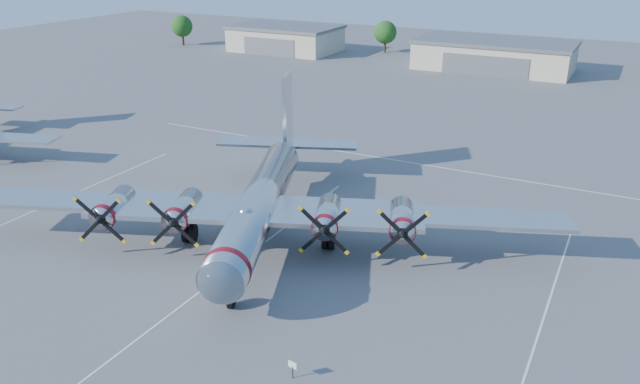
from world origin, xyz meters
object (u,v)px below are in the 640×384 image
at_px(tree_west, 385,32).
at_px(info_placard, 293,367).
at_px(main_bomber_b29, 264,234).
at_px(hangar_west, 286,38).
at_px(tree_far_west, 182,26).
at_px(hangar_center, 494,55).

xyz_separation_m(tree_west, info_placard, (35.35, -102.54, -3.44)).
distance_m(main_bomber_b29, info_placard, 18.80).
xyz_separation_m(hangar_west, main_bomber_b29, (44.03, -79.52, -2.71)).
bearing_deg(tree_far_west, hangar_west, 9.01).
relative_size(hangar_west, tree_far_west, 3.40).
bearing_deg(hangar_center, hangar_west, 180.00).
relative_size(hangar_center, main_bomber_b29, 0.59).
distance_m(hangar_west, main_bomber_b29, 90.94).
height_order(tree_far_west, info_placard, tree_far_west).
distance_m(hangar_center, tree_far_west, 70.13).
bearing_deg(main_bomber_b29, hangar_west, 97.82).
xyz_separation_m(hangar_west, tree_far_west, (-25.00, -3.96, 1.51)).
xyz_separation_m(tree_west, main_bomber_b29, (24.03, -87.56, -4.22)).
distance_m(hangar_west, tree_far_west, 25.36).
relative_size(hangar_center, info_placard, 25.85).
distance_m(hangar_center, main_bomber_b29, 79.57).
relative_size(hangar_west, tree_west, 3.40).
bearing_deg(main_bomber_b29, info_placard, -74.08).
distance_m(hangar_center, tree_west, 26.30).
xyz_separation_m(hangar_west, tree_west, (20.00, 8.04, 1.51)).
xyz_separation_m(hangar_center, info_placard, (10.35, -94.50, -1.93)).
bearing_deg(hangar_center, main_bomber_b29, -90.70).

